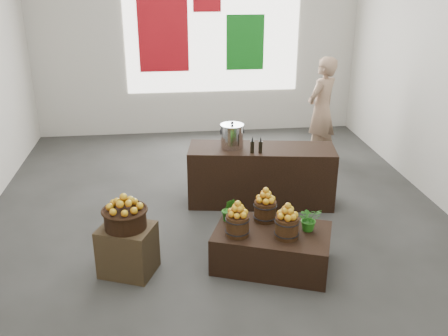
{
  "coord_description": "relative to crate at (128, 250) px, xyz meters",
  "views": [
    {
      "loc": [
        -0.61,
        -5.84,
        3.03
      ],
      "look_at": [
        0.04,
        -0.4,
        0.8
      ],
      "focal_mm": 40.0,
      "sensor_mm": 36.0,
      "label": 1
    }
  ],
  "objects": [
    {
      "name": "herb_garnish_right",
      "position": [
        1.91,
        -0.07,
        0.28
      ],
      "size": [
        0.26,
        0.23,
        0.27
      ],
      "primitive_type": "imported",
      "rotation": [
        0.0,
        0.0,
        0.1
      ],
      "color": "#1F6415",
      "rests_on": "display_table"
    },
    {
      "name": "herb_garnish_left",
      "position": [
        1.09,
        0.24,
        0.29
      ],
      "size": [
        0.17,
        0.14,
        0.27
      ],
      "primitive_type": "imported",
      "rotation": [
        0.0,
        0.0,
        -0.15
      ],
      "color": "#1F6415",
      "rests_on": "display_table"
    },
    {
      "name": "apples_in_basket",
      "position": [
        0.0,
        0.0,
        0.55
      ],
      "size": [
        0.33,
        0.33,
        0.18
      ],
      "primitive_type": null,
      "color": "#94040B",
      "rests_on": "wicker_basket"
    },
    {
      "name": "apples_in_bucket_rear",
      "position": [
        1.49,
        0.2,
        0.46
      ],
      "size": [
        0.18,
        0.18,
        0.16
      ],
      "primitive_type": null,
      "color": "#94040B",
      "rests_on": "apple_bucket_rear"
    },
    {
      "name": "display_table",
      "position": [
        1.53,
        -0.05,
        -0.06
      ],
      "size": [
        1.4,
        1.13,
        0.42
      ],
      "primitive_type": "cube",
      "rotation": [
        0.0,
        0.0,
        -0.36
      ],
      "color": "black",
      "rests_on": "ground"
    },
    {
      "name": "ground",
      "position": [
        1.07,
        1.24,
        -0.27
      ],
      "size": [
        7.0,
        7.0,
        0.0
      ],
      "primitive_type": "plane",
      "color": "#373735",
      "rests_on": "ground"
    },
    {
      "name": "deco_red_left",
      "position": [
        0.47,
        4.71,
        1.63
      ],
      "size": [
        0.9,
        0.04,
        1.4
      ],
      "primitive_type": "cube",
      "color": "#A70C15",
      "rests_on": "back_wall"
    },
    {
      "name": "apples_in_bucket_front_right",
      "position": [
        1.64,
        -0.19,
        0.46
      ],
      "size": [
        0.18,
        0.18,
        0.16
      ],
      "primitive_type": null,
      "color": "#94040B",
      "rests_on": "apple_bucket_front_right"
    },
    {
      "name": "crate",
      "position": [
        0.0,
        0.0,
        0.0
      ],
      "size": [
        0.66,
        0.61,
        0.54
      ],
      "primitive_type": "cube",
      "rotation": [
        0.0,
        0.0,
        -0.38
      ],
      "color": "#4A3822",
      "rests_on": "ground"
    },
    {
      "name": "counter",
      "position": [
        1.7,
        1.5,
        0.13
      ],
      "size": [
        2.0,
        0.91,
        0.79
      ],
      "primitive_type": "cube",
      "rotation": [
        0.0,
        0.0,
        -0.16
      ],
      "color": "black",
      "rests_on": "ground"
    },
    {
      "name": "shopper",
      "position": [
        2.96,
        2.97,
        0.59
      ],
      "size": [
        0.74,
        0.72,
        1.72
      ],
      "primitive_type": "imported",
      "rotation": [
        0.0,
        0.0,
        3.84
      ],
      "color": "#99775E",
      "rests_on": "ground"
    },
    {
      "name": "wicker_basket",
      "position": [
        0.0,
        0.0,
        0.37
      ],
      "size": [
        0.43,
        0.43,
        0.2
      ],
      "primitive_type": "cylinder",
      "color": "black",
      "rests_on": "crate"
    },
    {
      "name": "stock_pot_left",
      "position": [
        1.31,
        1.56,
        0.67
      ],
      "size": [
        0.3,
        0.3,
        0.3
      ],
      "primitive_type": "cylinder",
      "color": "silver",
      "rests_on": "counter"
    },
    {
      "name": "deco_green_right",
      "position": [
        1.97,
        4.71,
        1.43
      ],
      "size": [
        0.7,
        0.04,
        1.0
      ],
      "primitive_type": "cube",
      "color": "#106C18",
      "rests_on": "back_wall"
    },
    {
      "name": "back_opening",
      "position": [
        1.37,
        4.72,
        1.73
      ],
      "size": [
        3.2,
        0.02,
        2.4
      ],
      "primitive_type": "cube",
      "color": "white",
      "rests_on": "back_wall"
    },
    {
      "name": "oil_cruets",
      "position": [
        1.67,
        1.31,
        0.63
      ],
      "size": [
        0.15,
        0.07,
        0.22
      ],
      "primitive_type": null,
      "rotation": [
        0.0,
        0.0,
        -0.16
      ],
      "color": "black",
      "rests_on": "counter"
    },
    {
      "name": "apples_in_bucket_front_left",
      "position": [
        1.15,
        -0.08,
        0.46
      ],
      "size": [
        0.18,
        0.18,
        0.16
      ],
      "primitive_type": null,
      "color": "#94040B",
      "rests_on": "apple_bucket_front_left"
    },
    {
      "name": "apple_bucket_front_right",
      "position": [
        1.64,
        -0.19,
        0.26
      ],
      "size": [
        0.24,
        0.24,
        0.22
      ],
      "primitive_type": "cylinder",
      "color": "#3C2010",
      "rests_on": "display_table"
    },
    {
      "name": "apple_bucket_rear",
      "position": [
        1.49,
        0.2,
        0.26
      ],
      "size": [
        0.24,
        0.24,
        0.22
      ],
      "primitive_type": "cylinder",
      "color": "#3C2010",
      "rests_on": "display_table"
    },
    {
      "name": "apple_bucket_front_left",
      "position": [
        1.15,
        -0.08,
        0.26
      ],
      "size": [
        0.24,
        0.24,
        0.22
      ],
      "primitive_type": "cylinder",
      "color": "#3C2010",
      "rests_on": "display_table"
    },
    {
      "name": "back_wall",
      "position": [
        1.07,
        4.74,
        1.73
      ],
      "size": [
        6.0,
        0.04,
        4.0
      ],
      "primitive_type": "cube",
      "color": "beige",
      "rests_on": "ground"
    }
  ]
}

